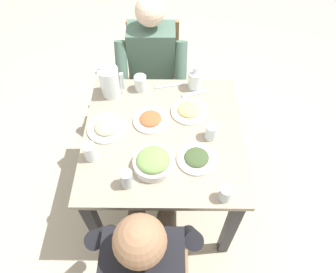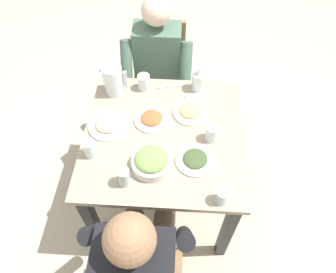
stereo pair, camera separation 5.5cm
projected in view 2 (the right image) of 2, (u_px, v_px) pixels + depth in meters
The scene contains 19 objects.
ground_plane at pixel (165, 194), 2.34m from camera, with size 8.00×8.00×0.00m, color #B7AD99.
dining_table at pixel (164, 147), 1.86m from camera, with size 0.89×0.89×0.73m.
chair_far at pixel (160, 70), 2.47m from camera, with size 0.40×0.40×0.85m.
diner_near at pixel (141, 252), 1.48m from camera, with size 0.48×0.53×1.15m.
diner_far at pixel (157, 74), 2.23m from camera, with size 0.48×0.53×1.15m.
water_pitcher at pixel (113, 80), 1.89m from camera, with size 0.16×0.12×0.19m.
salad_bowl at pixel (152, 161), 1.60m from camera, with size 0.21×0.21×0.09m.
plate_fries at pixel (191, 111), 1.84m from camera, with size 0.21×0.21×0.05m.
plate_rice_curry at pixel (152, 119), 1.81m from camera, with size 0.20×0.20×0.04m.
plate_beans at pixel (108, 125), 1.78m from camera, with size 0.22×0.22×0.04m.
plate_dolmas at pixel (195, 159), 1.64m from camera, with size 0.21×0.21×0.04m.
water_glass_far_left at pixel (144, 82), 1.94m from camera, with size 0.08×0.08×0.10m, color silver.
water_glass_near_right at pixel (212, 133), 1.70m from camera, with size 0.07×0.07×0.10m, color silver.
water_glass_center at pixel (124, 177), 1.53m from camera, with size 0.06×0.06×0.11m, color silver.
water_glass_far_right at pixel (89, 148), 1.64m from camera, with size 0.07×0.07×0.11m, color silver.
water_glass_by_pitcher at pixel (222, 196), 1.48m from camera, with size 0.06×0.06×0.09m, color silver.
oil_carafe at pixel (198, 82), 1.93m from camera, with size 0.08×0.08×0.16m.
fork_near at pixel (198, 95), 1.94m from camera, with size 0.17×0.03×0.01m, color silver.
knife_near at pixel (173, 86), 1.99m from camera, with size 0.18×0.02×0.01m, color silver.
Camera 2 is at (0.09, -1.08, 2.12)m, focal length 33.69 mm.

